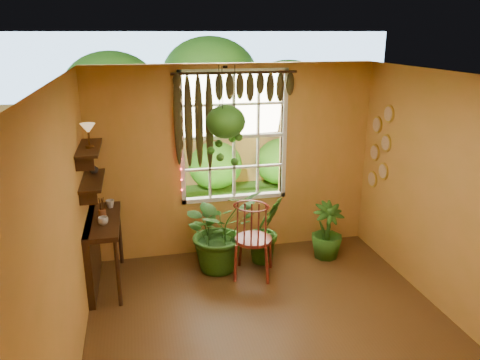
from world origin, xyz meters
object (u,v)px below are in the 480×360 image
at_px(counter_ledge, 96,245).
at_px(potted_plant_mid, 266,229).
at_px(hanging_basket, 226,125).
at_px(windsor_chair, 253,250).
at_px(potted_plant_left, 219,230).

relative_size(counter_ledge, potted_plant_mid, 1.26).
bearing_deg(potted_plant_mid, hanging_basket, 168.61).
distance_m(windsor_chair, potted_plant_left, 0.53).
distance_m(potted_plant_left, potted_plant_mid, 0.67).
distance_m(counter_ledge, potted_plant_left, 1.59).
relative_size(counter_ledge, hanging_basket, 0.94).
bearing_deg(potted_plant_left, potted_plant_mid, 5.27).
height_order(potted_plant_left, hanging_basket, hanging_basket).
relative_size(windsor_chair, potted_plant_left, 1.15).
relative_size(counter_ledge, windsor_chair, 0.92).
bearing_deg(hanging_basket, potted_plant_mid, -11.39).
distance_m(windsor_chair, hanging_basket, 1.66).
height_order(windsor_chair, potted_plant_left, windsor_chair).
xyz_separation_m(windsor_chair, hanging_basket, (-0.25, 0.49, 1.57)).
bearing_deg(windsor_chair, potted_plant_mid, 75.63).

